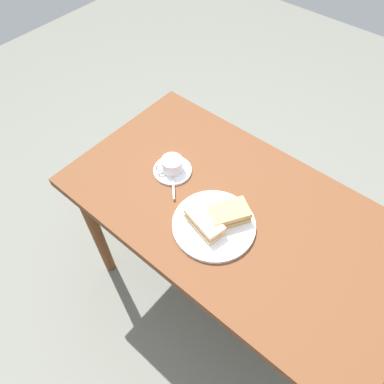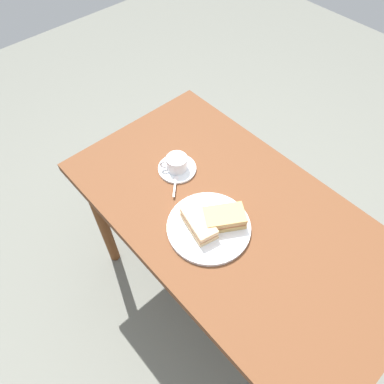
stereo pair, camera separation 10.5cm
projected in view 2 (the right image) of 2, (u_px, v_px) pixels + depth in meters
ground_plane at (220, 295)px, 1.87m from camera, size 6.00×6.00×0.00m
dining_table at (231, 228)px, 1.32m from camera, size 1.24×0.69×0.78m
sandwich_plate at (209, 227)px, 1.20m from camera, size 0.28×0.28×0.01m
sandwich_front at (199, 223)px, 1.18m from camera, size 0.15×0.10×0.05m
sandwich_back at (224, 218)px, 1.19m from camera, size 0.14×0.16×0.05m
coffee_saucer at (177, 169)px, 1.36m from camera, size 0.15×0.15×0.01m
coffee_cup at (176, 163)px, 1.33m from camera, size 0.08×0.10×0.06m
spoon at (175, 183)px, 1.31m from camera, size 0.08×0.08×0.01m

